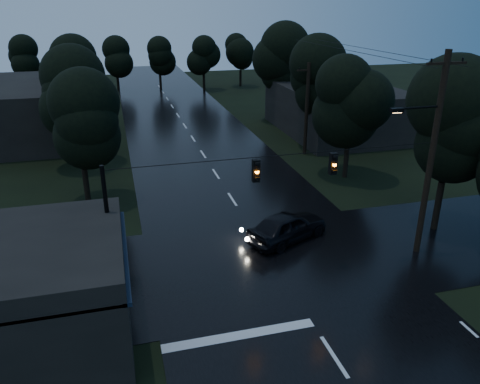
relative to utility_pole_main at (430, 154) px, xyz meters
name	(u,v)px	position (x,y,z in m)	size (l,w,h in m)	color
main_road	(203,154)	(-7.41, 19.00, -5.26)	(12.00, 120.00, 0.02)	black
cross_street	(272,261)	(-7.41, 1.00, -5.26)	(60.00, 9.00, 0.02)	black
building_far_right	(336,109)	(6.59, 23.00, -3.06)	(10.00, 14.00, 4.40)	black
building_far_left	(36,110)	(-21.41, 29.00, -2.76)	(10.00, 16.00, 5.00)	black
utility_pole_main	(430,154)	(0.00, 0.00, 0.00)	(3.50, 0.30, 10.00)	black
utility_pole_far	(307,108)	(0.89, 17.00, -1.38)	(2.00, 0.30, 7.50)	black
anchor_pole_left	(110,234)	(-14.91, 0.00, -2.26)	(0.18, 0.18, 6.00)	black
span_signals	(295,166)	(-6.85, -0.01, -0.01)	(15.00, 0.37, 1.12)	black
tree_corner_near	(452,125)	(2.59, 2.00, 0.74)	(4.48, 4.48, 9.44)	black
tree_left_a	(78,122)	(-16.41, 11.00, -0.02)	(3.92, 3.92, 8.26)	black
tree_left_b	(74,93)	(-17.01, 19.00, 0.36)	(4.20, 4.20, 8.85)	black
tree_left_c	(73,70)	(-17.61, 29.00, 0.74)	(4.48, 4.48, 9.44)	black
tree_right_a	(351,100)	(1.59, 11.00, 0.36)	(4.20, 4.20, 8.85)	black
tree_right_b	(313,77)	(2.19, 19.00, 0.74)	(4.48, 4.48, 9.44)	black
tree_right_c	(280,59)	(2.79, 29.00, 1.11)	(4.76, 4.76, 10.03)	black
car	(287,226)	(-5.92, 2.91, -4.45)	(1.90, 4.72, 1.61)	black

